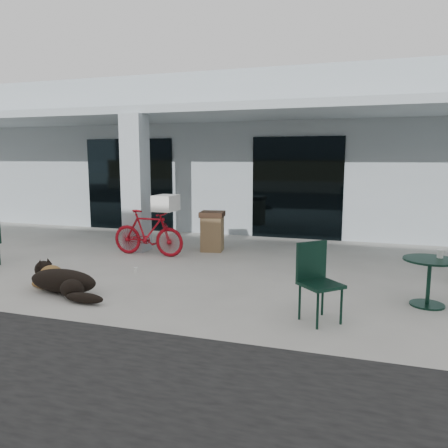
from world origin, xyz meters
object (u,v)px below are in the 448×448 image
(cafe_chair_far_a, at_px, (321,284))
(trash_receptacle, at_px, (212,231))
(dog, at_px, (63,280))
(cafe_table_far, at_px, (429,282))
(bicycle, at_px, (148,233))

(cafe_chair_far_a, xyz_separation_m, trash_receptacle, (-2.82, 3.80, -0.06))
(dog, xyz_separation_m, cafe_chair_far_a, (4.02, 0.00, 0.29))
(cafe_table_far, bearing_deg, trash_receptacle, 147.94)
(cafe_table_far, relative_size, trash_receptacle, 0.81)
(bicycle, xyz_separation_m, trash_receptacle, (1.19, 0.90, -0.05))
(dog, height_order, cafe_table_far, cafe_table_far)
(dog, bearing_deg, bicycle, 110.64)
(cafe_table_far, bearing_deg, dog, -168.30)
(dog, distance_m, trash_receptacle, 3.99)
(bicycle, xyz_separation_m, cafe_chair_far_a, (4.01, -2.90, 0.01))
(bicycle, relative_size, cafe_chair_far_a, 1.62)
(cafe_table_far, bearing_deg, bicycle, 162.02)
(bicycle, distance_m, dog, 2.91)
(trash_receptacle, bearing_deg, dog, -107.44)
(bicycle, distance_m, cafe_table_far, 5.74)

